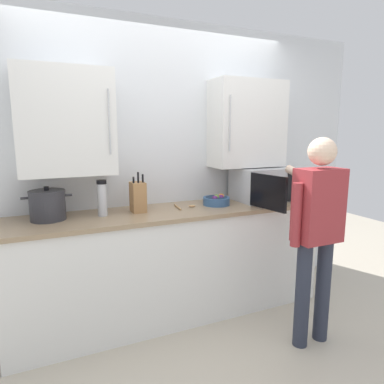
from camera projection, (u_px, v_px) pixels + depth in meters
name	position (u px, v px, depth m)	size (l,w,h in m)	color
ground_plane	(208.00, 357.00, 2.46)	(9.14, 9.14, 0.00)	#B7AD99
back_wall_tiled	(161.00, 157.00, 3.08)	(4.30, 0.44, 2.57)	silver
counter_unit	(174.00, 263.00, 2.97)	(2.73, 0.62, 0.95)	white
microwave_oven	(262.00, 184.00, 3.26)	(0.56, 0.79, 0.32)	#B7BABF
knife_block	(138.00, 197.00, 2.80)	(0.11, 0.15, 0.33)	#A37547
stock_pot	(48.00, 205.00, 2.54)	(0.35, 0.26, 0.26)	#2D2D33
wooden_spoon	(185.00, 206.00, 2.98)	(0.18, 0.20, 0.02)	tan
fruit_bowl	(217.00, 200.00, 3.07)	(0.24, 0.24, 0.10)	#335684
thermos_flask	(102.00, 198.00, 2.66)	(0.08, 0.08, 0.29)	#B7BABF
person_figure	(316.00, 224.00, 2.49)	(0.44, 0.63, 1.57)	#282D3D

